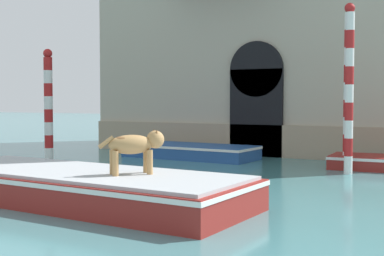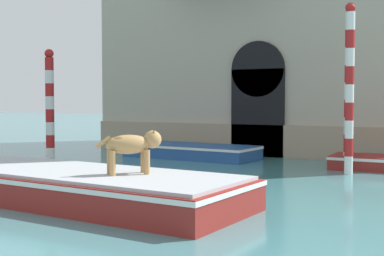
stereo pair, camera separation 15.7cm
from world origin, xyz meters
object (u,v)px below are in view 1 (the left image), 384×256
Objects in this scene: mooring_pole_2 at (48,104)px; boat_moored_near_palazzo at (190,151)px; mooring_pole_1 at (348,86)px; boat_foreground at (78,185)px; mooring_pole_0 at (349,89)px; dog_on_deck at (136,145)px.

boat_moored_near_palazzo is at bearing 37.50° from mooring_pole_2.
mooring_pole_2 is at bearing -164.93° from mooring_pole_1.
mooring_pole_0 reaches higher than boat_foreground.
mooring_pole_2 is at bearing -138.17° from boat_moored_near_palazzo.
mooring_pole_1 reaches higher than mooring_pole_2.
mooring_pole_0 reaches higher than dog_on_deck.
mooring_pole_0 is 1.10m from mooring_pole_1.
mooring_pole_1 is at bearing 25.17° from dog_on_deck.
dog_on_deck is 0.21× the size of mooring_pole_1.
boat_foreground is 1.97× the size of mooring_pole_2.
mooring_pole_0 is 9.25m from mooring_pole_2.
dog_on_deck is 8.37m from boat_moored_near_palazzo.
mooring_pole_0 is (2.52, 6.30, 1.11)m from dog_on_deck.
mooring_pole_2 is at bearing 140.49° from boat_foreground.
dog_on_deck reaches higher than boat_moored_near_palazzo.
mooring_pole_0 is (3.81, 6.36, 1.92)m from boat_foreground.
boat_foreground is 7.66m from mooring_pole_0.
mooring_pole_2 is (-9.15, -1.33, -0.44)m from mooring_pole_0.
boat_moored_near_palazzo is 6.04m from mooring_pole_0.
dog_on_deck is 7.81m from mooring_pole_1.
dog_on_deck is at bearing -111.78° from mooring_pole_0.
boat_foreground is 1.51× the size of mooring_pole_1.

